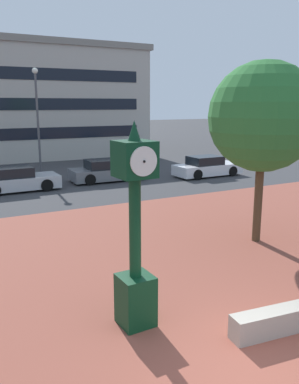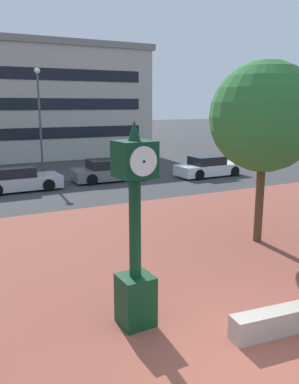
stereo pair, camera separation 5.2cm
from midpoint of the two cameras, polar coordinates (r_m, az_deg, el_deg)
ground_plane at (r=7.54m, az=14.59°, el=-24.21°), size 200.00×200.00×0.00m
plaza_brick_paving at (r=10.35m, az=-0.51°, el=-13.00°), size 44.00×15.92×0.01m
street_clock at (r=7.90m, az=-2.27°, el=-6.77°), size 0.72×0.81×4.17m
plaza_tree at (r=13.32m, az=16.17°, el=10.01°), size 3.72×3.46×5.81m
car_street_near at (r=21.96m, az=-18.63°, el=1.63°), size 4.25×2.02×1.28m
car_street_far at (r=25.40m, az=8.20°, el=3.56°), size 4.40×1.89×1.28m
car_street_distant at (r=23.71m, az=-6.30°, el=2.98°), size 4.35×2.07×1.28m
street_lamp_post at (r=25.93m, az=-15.89°, el=11.13°), size 0.36×0.36×6.63m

